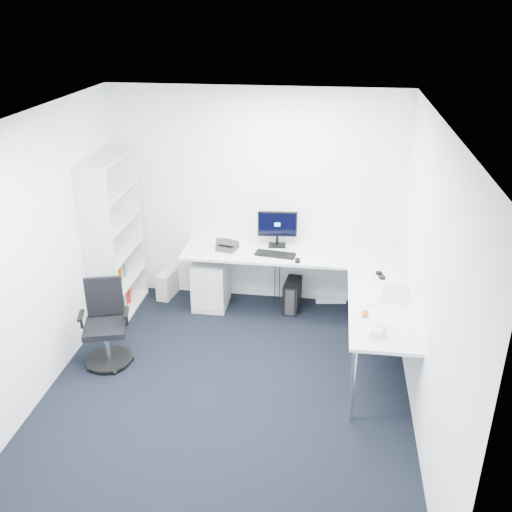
# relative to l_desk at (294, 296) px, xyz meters

# --- Properties ---
(ground) EXTENTS (4.20, 4.20, 0.00)m
(ground) POSITION_rel_l_desk_xyz_m (-0.55, -1.40, -0.40)
(ground) COLOR black
(ceiling) EXTENTS (4.20, 4.20, 0.00)m
(ceiling) POSITION_rel_l_desk_xyz_m (-0.55, -1.40, 2.30)
(ceiling) COLOR white
(wall_back) EXTENTS (3.60, 0.02, 2.70)m
(wall_back) POSITION_rel_l_desk_xyz_m (-0.55, 0.70, 0.95)
(wall_back) COLOR white
(wall_back) RESTS_ON ground
(wall_front) EXTENTS (3.60, 0.02, 2.70)m
(wall_front) POSITION_rel_l_desk_xyz_m (-0.55, -3.50, 0.95)
(wall_front) COLOR white
(wall_front) RESTS_ON ground
(wall_left) EXTENTS (0.02, 4.20, 2.70)m
(wall_left) POSITION_rel_l_desk_xyz_m (-2.35, -1.40, 0.95)
(wall_left) COLOR white
(wall_left) RESTS_ON ground
(wall_right) EXTENTS (0.02, 4.20, 2.70)m
(wall_right) POSITION_rel_l_desk_xyz_m (1.25, -1.40, 0.95)
(wall_right) COLOR white
(wall_right) RESTS_ON ground
(l_desk) EXTENTS (2.76, 1.55, 0.81)m
(l_desk) POSITION_rel_l_desk_xyz_m (0.00, 0.00, 0.00)
(l_desk) COLOR silver
(l_desk) RESTS_ON ground
(drawer_pedestal) EXTENTS (0.41, 0.51, 0.63)m
(drawer_pedestal) POSITION_rel_l_desk_xyz_m (-1.08, 0.36, -0.09)
(drawer_pedestal) COLOR silver
(drawer_pedestal) RESTS_ON ground
(bookshelf) EXTENTS (0.39, 1.00, 1.99)m
(bookshelf) POSITION_rel_l_desk_xyz_m (-2.17, 0.05, 0.59)
(bookshelf) COLOR silver
(bookshelf) RESTS_ON ground
(task_chair) EXTENTS (0.64, 0.64, 0.93)m
(task_chair) POSITION_rel_l_desk_xyz_m (-1.91, -1.05, 0.06)
(task_chair) COLOR black
(task_chair) RESTS_ON ground
(black_pc_tower) EXTENTS (0.22, 0.41, 0.39)m
(black_pc_tower) POSITION_rel_l_desk_xyz_m (-0.04, 0.40, -0.21)
(black_pc_tower) COLOR black
(black_pc_tower) RESTS_ON ground
(beige_pc_tower) EXTENTS (0.22, 0.38, 0.34)m
(beige_pc_tower) POSITION_rel_l_desk_xyz_m (-1.70, 0.52, -0.23)
(beige_pc_tower) COLOR beige
(beige_pc_tower) RESTS_ON ground
(power_strip) EXTENTS (0.39, 0.12, 0.04)m
(power_strip) POSITION_rel_l_desk_xyz_m (0.45, 0.63, -0.38)
(power_strip) COLOR white
(power_strip) RESTS_ON ground
(monitor) EXTENTS (0.49, 0.19, 0.46)m
(monitor) POSITION_rel_l_desk_xyz_m (-0.26, 0.52, 0.63)
(monitor) COLOR black
(monitor) RESTS_ON l_desk
(black_keyboard) EXTENTS (0.50, 0.23, 0.02)m
(black_keyboard) POSITION_rel_l_desk_xyz_m (-0.25, 0.24, 0.42)
(black_keyboard) COLOR black
(black_keyboard) RESTS_ON l_desk
(mouse) EXTENTS (0.06, 0.10, 0.03)m
(mouse) POSITION_rel_l_desk_xyz_m (0.03, 0.09, 0.42)
(mouse) COLOR black
(mouse) RESTS_ON l_desk
(desk_phone) EXTENTS (0.27, 0.27, 0.16)m
(desk_phone) POSITION_rel_l_desk_xyz_m (-0.85, 0.33, 0.48)
(desk_phone) COLOR #29292C
(desk_phone) RESTS_ON l_desk
(laptop) EXTENTS (0.43, 0.42, 0.27)m
(laptop) POSITION_rel_l_desk_xyz_m (1.08, -0.59, 0.54)
(laptop) COLOR silver
(laptop) RESTS_ON l_desk
(white_keyboard) EXTENTS (0.17, 0.41, 0.01)m
(white_keyboard) POSITION_rel_l_desk_xyz_m (0.81, -0.64, 0.41)
(white_keyboard) COLOR white
(white_keyboard) RESTS_ON l_desk
(headphones) EXTENTS (0.15, 0.19, 0.04)m
(headphones) POSITION_rel_l_desk_xyz_m (0.96, -0.17, 0.43)
(headphones) COLOR black
(headphones) RESTS_ON l_desk
(orange_fruit) EXTENTS (0.07, 0.07, 0.07)m
(orange_fruit) POSITION_rel_l_desk_xyz_m (0.76, -1.07, 0.44)
(orange_fruit) COLOR orange
(orange_fruit) RESTS_ON l_desk
(tissue_box) EXTENTS (0.13, 0.24, 0.08)m
(tissue_box) POSITION_rel_l_desk_xyz_m (0.85, -1.34, 0.44)
(tissue_box) COLOR white
(tissue_box) RESTS_ON l_desk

